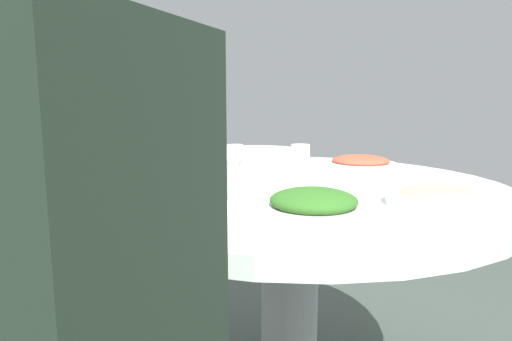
{
  "coord_description": "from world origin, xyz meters",
  "views": [
    {
      "loc": [
        1.15,
        0.1,
        0.97
      ],
      "look_at": [
        -0.01,
        -0.09,
        0.78
      ],
      "focal_mm": 31.31,
      "sensor_mm": 36.0,
      "label": 1
    }
  ],
  "objects_px": {
    "dish_greens": "(313,206)",
    "tea_cup_near": "(300,152)",
    "green_bottle": "(125,148)",
    "tea_cup_far": "(235,152)",
    "round_dining_table": "(290,242)",
    "tea_cup_side": "(185,218)",
    "dish_stirfry": "(360,163)",
    "diner_left": "(5,335)",
    "dish_noodles": "(439,198)",
    "soup_bowl": "(259,160)",
    "rice_bowl": "(172,176)"
  },
  "relations": [
    {
      "from": "dish_greens",
      "to": "tea_cup_near",
      "type": "xyz_separation_m",
      "value": [
        -0.83,
        -0.08,
        0.0
      ]
    },
    {
      "from": "green_bottle",
      "to": "tea_cup_far",
      "type": "xyz_separation_m",
      "value": [
        -0.46,
        0.21,
        -0.06
      ]
    },
    {
      "from": "round_dining_table",
      "to": "tea_cup_side",
      "type": "xyz_separation_m",
      "value": [
        0.49,
        -0.12,
        0.19
      ]
    },
    {
      "from": "dish_greens",
      "to": "tea_cup_far",
      "type": "height_order",
      "value": "same"
    },
    {
      "from": "dish_stirfry",
      "to": "diner_left",
      "type": "distance_m",
      "value": 1.15
    },
    {
      "from": "green_bottle",
      "to": "dish_stirfry",
      "type": "bearing_deg",
      "value": 113.4
    },
    {
      "from": "dish_noodles",
      "to": "diner_left",
      "type": "distance_m",
      "value": 0.8
    },
    {
      "from": "soup_bowl",
      "to": "green_bottle",
      "type": "bearing_deg",
      "value": -54.08
    },
    {
      "from": "rice_bowl",
      "to": "diner_left",
      "type": "distance_m",
      "value": 0.64
    },
    {
      "from": "green_bottle",
      "to": "tea_cup_near",
      "type": "bearing_deg",
      "value": 139.1
    },
    {
      "from": "dish_noodles",
      "to": "dish_greens",
      "type": "relative_size",
      "value": 0.94
    },
    {
      "from": "round_dining_table",
      "to": "tea_cup_side",
      "type": "height_order",
      "value": "tea_cup_side"
    },
    {
      "from": "soup_bowl",
      "to": "tea_cup_far",
      "type": "relative_size",
      "value": 4.99
    },
    {
      "from": "dish_stirfry",
      "to": "diner_left",
      "type": "xyz_separation_m",
      "value": [
        1.09,
        -0.37,
        -0.01
      ]
    },
    {
      "from": "rice_bowl",
      "to": "diner_left",
      "type": "relative_size",
      "value": 0.37
    },
    {
      "from": "soup_bowl",
      "to": "tea_cup_near",
      "type": "xyz_separation_m",
      "value": [
        -0.27,
        0.11,
        -0.0
      ]
    },
    {
      "from": "green_bottle",
      "to": "tea_cup_near",
      "type": "relative_size",
      "value": 3.12
    },
    {
      "from": "round_dining_table",
      "to": "dish_noodles",
      "type": "height_order",
      "value": "dish_noodles"
    },
    {
      "from": "rice_bowl",
      "to": "dish_greens",
      "type": "height_order",
      "value": "rice_bowl"
    },
    {
      "from": "tea_cup_side",
      "to": "dish_stirfry",
      "type": "bearing_deg",
      "value": 157.35
    },
    {
      "from": "green_bottle",
      "to": "rice_bowl",
      "type": "bearing_deg",
      "value": 47.89
    },
    {
      "from": "tea_cup_side",
      "to": "dish_greens",
      "type": "bearing_deg",
      "value": 129.02
    },
    {
      "from": "rice_bowl",
      "to": "soup_bowl",
      "type": "distance_m",
      "value": 0.44
    },
    {
      "from": "round_dining_table",
      "to": "rice_bowl",
      "type": "distance_m",
      "value": 0.38
    },
    {
      "from": "round_dining_table",
      "to": "soup_bowl",
      "type": "xyz_separation_m",
      "value": [
        -0.22,
        -0.12,
        0.19
      ]
    },
    {
      "from": "soup_bowl",
      "to": "tea_cup_near",
      "type": "relative_size",
      "value": 4.51
    },
    {
      "from": "tea_cup_far",
      "to": "diner_left",
      "type": "xyz_separation_m",
      "value": [
        1.27,
        0.07,
        -0.01
      ]
    },
    {
      "from": "dish_greens",
      "to": "green_bottle",
      "type": "height_order",
      "value": "green_bottle"
    },
    {
      "from": "dish_noodles",
      "to": "tea_cup_side",
      "type": "bearing_deg",
      "value": -56.47
    },
    {
      "from": "dish_greens",
      "to": "tea_cup_side",
      "type": "distance_m",
      "value": 0.25
    },
    {
      "from": "rice_bowl",
      "to": "dish_stirfry",
      "type": "height_order",
      "value": "rice_bowl"
    },
    {
      "from": "rice_bowl",
      "to": "tea_cup_side",
      "type": "bearing_deg",
      "value": 23.8
    },
    {
      "from": "green_bottle",
      "to": "tea_cup_far",
      "type": "height_order",
      "value": "green_bottle"
    },
    {
      "from": "dish_noodles",
      "to": "green_bottle",
      "type": "height_order",
      "value": "green_bottle"
    },
    {
      "from": "soup_bowl",
      "to": "round_dining_table",
      "type": "bearing_deg",
      "value": 28.69
    },
    {
      "from": "dish_greens",
      "to": "dish_stirfry",
      "type": "bearing_deg",
      "value": 168.61
    },
    {
      "from": "dish_stirfry",
      "to": "green_bottle",
      "type": "xyz_separation_m",
      "value": [
        0.28,
        -0.65,
        0.07
      ]
    },
    {
      "from": "dish_noodles",
      "to": "soup_bowl",
      "type": "bearing_deg",
      "value": -133.38
    },
    {
      "from": "round_dining_table",
      "to": "soup_bowl",
      "type": "distance_m",
      "value": 0.32
    },
    {
      "from": "soup_bowl",
      "to": "green_bottle",
      "type": "relative_size",
      "value": 1.45
    },
    {
      "from": "dish_noodles",
      "to": "dish_greens",
      "type": "distance_m",
      "value": 0.29
    },
    {
      "from": "dish_stirfry",
      "to": "dish_noodles",
      "type": "bearing_deg",
      "value": 15.81
    },
    {
      "from": "tea_cup_side",
      "to": "tea_cup_near",
      "type": "bearing_deg",
      "value": 173.52
    },
    {
      "from": "soup_bowl",
      "to": "dish_greens",
      "type": "bearing_deg",
      "value": 19.2
    },
    {
      "from": "tea_cup_far",
      "to": "dish_noodles",
      "type": "bearing_deg",
      "value": 41.86
    },
    {
      "from": "round_dining_table",
      "to": "tea_cup_near",
      "type": "bearing_deg",
      "value": -178.78
    },
    {
      "from": "soup_bowl",
      "to": "diner_left",
      "type": "height_order",
      "value": "diner_left"
    },
    {
      "from": "tea_cup_far",
      "to": "tea_cup_side",
      "type": "distance_m",
      "value": 0.94
    },
    {
      "from": "soup_bowl",
      "to": "tea_cup_side",
      "type": "relative_size",
      "value": 4.04
    },
    {
      "from": "round_dining_table",
      "to": "diner_left",
      "type": "distance_m",
      "value": 0.86
    }
  ]
}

